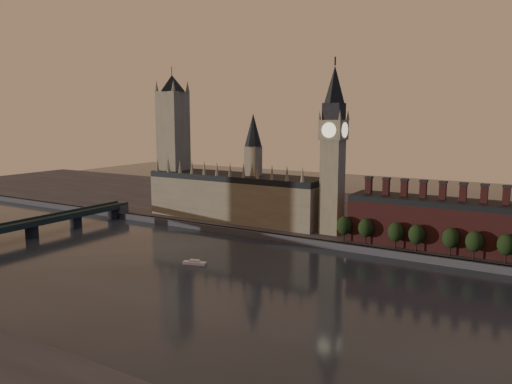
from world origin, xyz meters
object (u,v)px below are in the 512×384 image
victoria_tower (173,139)px  westminster_bridge (2,232)px  big_ben (333,148)px  river_boat (195,263)px

victoria_tower → westminster_bridge: victoria_tower is taller
big_ben → westminster_bridge: size_ratio=0.54×
victoria_tower → river_boat: victoria_tower is taller
victoria_tower → big_ben: size_ratio=1.01×
victoria_tower → big_ben: bearing=-2.2°
victoria_tower → river_boat: size_ratio=8.42×
westminster_bridge → victoria_tower: bearing=73.4°
river_boat → big_ben: bearing=48.6°
victoria_tower → big_ben: 130.12m
big_ben → river_boat: (-40.30, -85.97, -55.89)m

